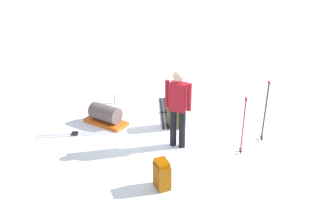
# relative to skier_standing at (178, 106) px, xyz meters

# --- Properties ---
(ground_plane) EXTENTS (80.00, 80.00, 0.00)m
(ground_plane) POSITION_rel_skier_standing_xyz_m (-0.15, -0.31, -0.95)
(ground_plane) COLOR white
(skier_standing) EXTENTS (0.24, 0.57, 1.70)m
(skier_standing) POSITION_rel_skier_standing_xyz_m (0.00, 0.00, 0.00)
(skier_standing) COLOR black
(skier_standing) RESTS_ON ground_plane
(ski_pair_near) EXTENTS (1.08, 1.52, 0.05)m
(ski_pair_near) POSITION_rel_skier_standing_xyz_m (0.66, -2.29, -0.94)
(ski_pair_near) COLOR silver
(ski_pair_near) RESTS_ON ground_plane
(ski_pair_far) EXTENTS (1.67, 1.09, 0.05)m
(ski_pair_far) POSITION_rel_skier_standing_xyz_m (-1.32, -1.04, -0.94)
(ski_pair_far) COLOR black
(ski_pair_far) RESTS_ON ground_plane
(backpack_large_dark) EXTENTS (0.43, 0.42, 0.71)m
(backpack_large_dark) POSITION_rel_skier_standing_xyz_m (-0.74, -0.46, -0.61)
(backpack_large_dark) COLOR #41491D
(backpack_large_dark) RESTS_ON ground_plane
(backpack_bright) EXTENTS (0.38, 0.39, 0.55)m
(backpack_bright) POSITION_rel_skier_standing_xyz_m (1.39, 0.37, -0.68)
(backpack_bright) COLOR #914E0B
(backpack_bright) RESTS_ON ground_plane
(ski_poles_planted_near) EXTENTS (0.16, 0.10, 1.24)m
(ski_poles_planted_near) POSITION_rel_skier_standing_xyz_m (-0.36, 1.29, -0.26)
(ski_poles_planted_near) COLOR maroon
(ski_poles_planted_near) RESTS_ON ground_plane
(ski_poles_planted_far) EXTENTS (0.16, 0.10, 1.38)m
(ski_poles_planted_far) POSITION_rel_skier_standing_xyz_m (-1.09, 1.55, -0.19)
(ski_poles_planted_far) COLOR black
(ski_poles_planted_far) RESTS_ON ground_plane
(gear_sled) EXTENTS (0.52, 1.10, 0.49)m
(gear_sled) POSITION_rel_skier_standing_xyz_m (-0.12, -1.99, -0.73)
(gear_sled) COLOR #E05C17
(gear_sled) RESTS_ON ground_plane
(thermos_bottle) EXTENTS (0.07, 0.07, 0.26)m
(thermos_bottle) POSITION_rel_skier_standing_xyz_m (-1.24, -2.52, -0.82)
(thermos_bottle) COLOR #A9C0C6
(thermos_bottle) RESTS_ON ground_plane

